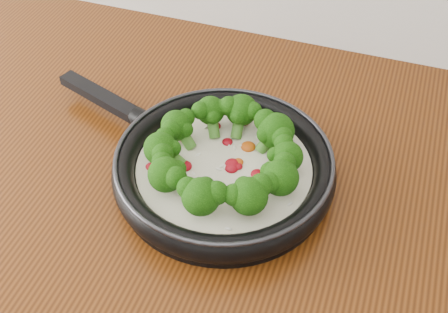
% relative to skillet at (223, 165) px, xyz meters
% --- Properties ---
extents(skillet, '(0.51, 0.39, 0.09)m').
position_rel_skillet_xyz_m(skillet, '(0.00, 0.00, 0.00)').
color(skillet, black).
rests_on(skillet, counter).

